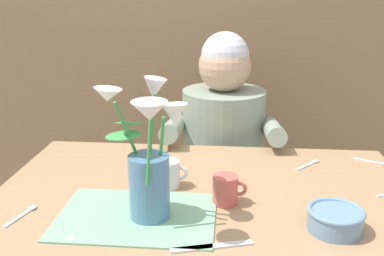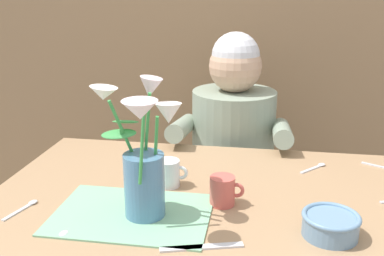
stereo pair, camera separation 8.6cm
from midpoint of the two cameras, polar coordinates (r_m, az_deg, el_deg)
dining_table at (r=1.31m, az=3.27°, el=-12.42°), size 1.20×0.80×0.74m
seated_person at (r=1.89m, az=6.52°, el=-5.27°), size 0.45×0.47×1.14m
striped_placemat at (r=1.16m, az=-5.61°, el=-11.02°), size 0.40×0.28×0.00m
flower_vase at (r=1.08m, az=-4.01°, el=-4.24°), size 0.24×0.22×0.36m
ceramic_bowl at (r=1.12m, az=19.62°, el=-11.64°), size 0.14×0.14×0.06m
dinner_knife at (r=1.03m, az=3.76°, el=-15.14°), size 0.19×0.07×0.00m
tea_cup at (r=1.30m, az=-1.12°, el=-5.87°), size 0.09×0.07×0.08m
coffee_cup at (r=1.20m, az=6.10°, el=-8.07°), size 0.09×0.07×0.08m
spoon_1 at (r=1.50m, az=17.40°, el=-4.81°), size 0.09×0.10×0.01m
spoon_2 at (r=1.25m, az=-18.80°, el=-9.62°), size 0.05×0.12×0.01m
spoon_4 at (r=1.12m, az=-13.34°, el=-12.53°), size 0.03×0.12×0.01m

